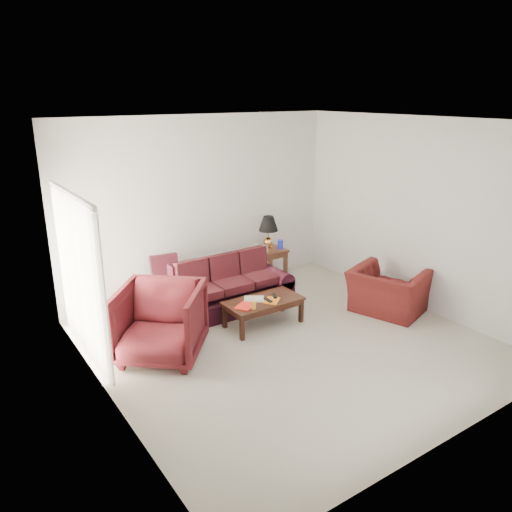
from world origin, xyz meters
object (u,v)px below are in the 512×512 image
(sofa, at_px, (229,286))
(coffee_table, at_px, (263,312))
(end_table, at_px, (267,265))
(armchair_right, at_px, (387,291))
(armchair_left, at_px, (160,323))
(floor_lamp, at_px, (80,271))

(sofa, height_order, coffee_table, sofa)
(sofa, xyz_separation_m, coffee_table, (0.13, -0.75, -0.21))
(sofa, distance_m, coffee_table, 0.79)
(end_table, relative_size, coffee_table, 0.54)
(sofa, xyz_separation_m, end_table, (1.24, 0.70, -0.10))
(sofa, xyz_separation_m, armchair_right, (2.02, -1.47, -0.06))
(armchair_left, xyz_separation_m, armchair_right, (3.53, -0.69, -0.14))
(armchair_left, distance_m, armchair_right, 3.60)
(end_table, height_order, armchair_left, armchair_left)
(sofa, distance_m, floor_lamp, 2.25)
(floor_lamp, xyz_separation_m, armchair_left, (0.56, -1.54, -0.36))
(sofa, bearing_deg, armchair_left, -147.74)
(coffee_table, bearing_deg, sofa, 86.83)
(sofa, distance_m, end_table, 1.43)
(floor_lamp, distance_m, armchair_left, 1.67)
(armchair_left, height_order, armchair_right, armchair_left)
(end_table, relative_size, armchair_right, 0.58)
(end_table, xyz_separation_m, armchair_left, (-2.76, -1.48, 0.18))
(sofa, xyz_separation_m, armchair_left, (-1.52, -0.78, 0.08))
(armchair_right, relative_size, coffee_table, 0.94)
(floor_lamp, height_order, coffee_table, floor_lamp)
(sofa, relative_size, end_table, 3.23)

